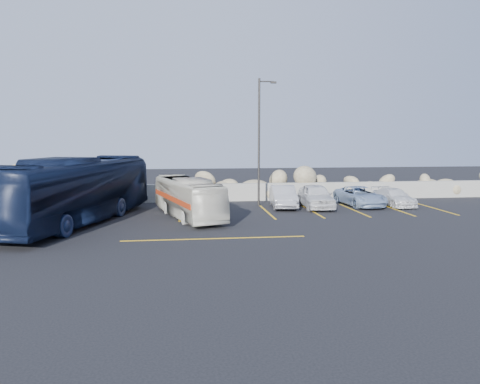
{
  "coord_description": "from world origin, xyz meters",
  "views": [
    {
      "loc": [
        -2.37,
        -19.67,
        4.41
      ],
      "look_at": [
        0.61,
        4.0,
        1.57
      ],
      "focal_mm": 35.0,
      "sensor_mm": 36.0,
      "label": 1
    }
  ],
  "objects": [
    {
      "name": "car_b",
      "position": [
        3.92,
        8.7,
        0.67
      ],
      "size": [
        1.83,
        4.22,
        1.35
      ],
      "primitive_type": "imported",
      "rotation": [
        0.0,
        0.0,
        -0.1
      ],
      "color": "#ADADB2",
      "rests_on": "ground"
    },
    {
      "name": "car_d",
      "position": [
        8.94,
        8.73,
        0.61
      ],
      "size": [
        2.44,
        4.58,
        1.23
      ],
      "primitive_type": "imported",
      "rotation": [
        0.0,
        0.0,
        0.09
      ],
      "color": "#849BBB",
      "rests_on": "ground"
    },
    {
      "name": "seawall",
      "position": [
        0.0,
        12.0,
        0.6
      ],
      "size": [
        60.0,
        0.4,
        1.2
      ],
      "primitive_type": "cube",
      "color": "gray",
      "rests_on": "ground"
    },
    {
      "name": "parking_lines",
      "position": [
        4.64,
        5.57,
        0.01
      ],
      "size": [
        18.16,
        9.36,
        0.01
      ],
      "color": "gold",
      "rests_on": "ground"
    },
    {
      "name": "tour_coach",
      "position": [
        -7.7,
        4.66,
        1.69
      ],
      "size": [
        6.4,
        12.41,
        3.38
      ],
      "primitive_type": "imported",
      "rotation": [
        0.0,
        0.0,
        -0.31
      ],
      "color": "black",
      "rests_on": "ground"
    },
    {
      "name": "car_a",
      "position": [
        5.9,
        8.27,
        0.73
      ],
      "size": [
        1.96,
        4.39,
        1.47
      ],
      "primitive_type": "imported",
      "rotation": [
        0.0,
        0.0,
        -0.05
      ],
      "color": "silver",
      "rests_on": "ground"
    },
    {
      "name": "vintage_bus",
      "position": [
        -2.04,
        5.82,
        1.09
      ],
      "size": [
        3.91,
        8.06,
        2.19
      ],
      "primitive_type": "imported",
      "rotation": [
        0.0,
        0.0,
        0.28
      ],
      "color": "silver",
      "rests_on": "ground"
    },
    {
      "name": "ground",
      "position": [
        0.0,
        0.0,
        0.0
      ],
      "size": [
        90.0,
        90.0,
        0.0
      ],
      "primitive_type": "plane",
      "color": "black",
      "rests_on": "ground"
    },
    {
      "name": "car_c",
      "position": [
        11.12,
        8.51,
        0.55
      ],
      "size": [
        1.83,
        3.88,
        1.09
      ],
      "primitive_type": "imported",
      "rotation": [
        0.0,
        0.0,
        0.08
      ],
      "color": "silver",
      "rests_on": "ground"
    },
    {
      "name": "lamppost",
      "position": [
        2.56,
        9.5,
        4.3
      ],
      "size": [
        1.14,
        0.18,
        8.0
      ],
      "color": "#302D2A",
      "rests_on": "ground"
    },
    {
      "name": "riprap_pile",
      "position": [
        0.0,
        13.2,
        1.3
      ],
      "size": [
        54.0,
        2.8,
        2.6
      ],
      "primitive_type": null,
      "color": "#938360",
      "rests_on": "ground"
    }
  ]
}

